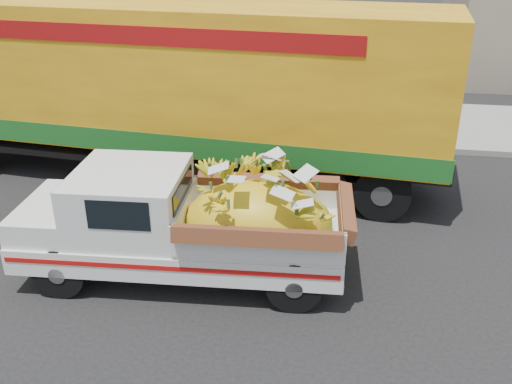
# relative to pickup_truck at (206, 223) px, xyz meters

# --- Properties ---
(ground) EXTENTS (100.00, 100.00, 0.00)m
(ground) POSITION_rel_pickup_truck_xyz_m (-1.17, -0.16, -0.96)
(ground) COLOR black
(ground) RESTS_ON ground
(curb) EXTENTS (60.00, 0.25, 0.15)m
(curb) POSITION_rel_pickup_truck_xyz_m (-1.17, 6.39, -0.89)
(curb) COLOR gray
(curb) RESTS_ON ground
(sidewalk) EXTENTS (60.00, 4.00, 0.14)m
(sidewalk) POSITION_rel_pickup_truck_xyz_m (-1.17, 8.49, -0.89)
(sidewalk) COLOR gray
(sidewalk) RESTS_ON ground
(building_left) EXTENTS (18.00, 6.00, 5.00)m
(building_left) POSITION_rel_pickup_truck_xyz_m (-9.17, 14.39, 1.54)
(building_left) COLOR gray
(building_left) RESTS_ON ground
(pickup_truck) EXTENTS (5.20, 2.14, 1.79)m
(pickup_truck) POSITION_rel_pickup_truck_xyz_m (0.00, 0.00, 0.00)
(pickup_truck) COLOR black
(pickup_truck) RESTS_ON ground
(semi_trailer) EXTENTS (12.04, 3.72, 3.80)m
(semi_trailer) POSITION_rel_pickup_truck_xyz_m (-1.68, 3.93, 1.16)
(semi_trailer) COLOR black
(semi_trailer) RESTS_ON ground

